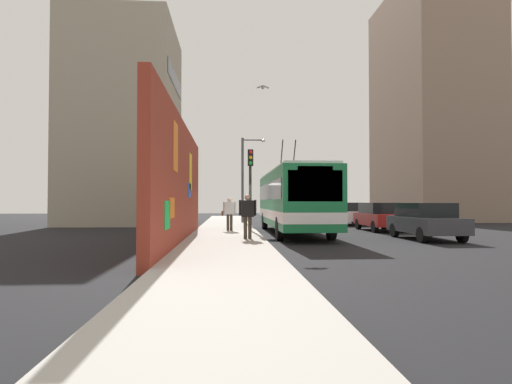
{
  "coord_description": "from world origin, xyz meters",
  "views": [
    {
      "loc": [
        -20.32,
        1.48,
        1.62
      ],
      "look_at": [
        -0.34,
        0.15,
        2.1
      ],
      "focal_mm": 29.24,
      "sensor_mm": 36.0,
      "label": 1
    }
  ],
  "objects_px": {
    "parked_car_red": "(379,216)",
    "parked_car_white": "(348,213)",
    "city_bus": "(292,199)",
    "pedestrian_at_curb": "(248,212)",
    "parked_car_dark_gray": "(425,220)",
    "pedestrian_midblock": "(229,211)",
    "street_lamp": "(245,173)",
    "traffic_light": "(250,176)",
    "parked_car_navy": "(327,211)"
  },
  "relations": [
    {
      "from": "city_bus",
      "to": "parked_car_navy",
      "type": "xyz_separation_m",
      "value": [
        14.24,
        -5.2,
        -0.95
      ]
    },
    {
      "from": "parked_car_red",
      "to": "pedestrian_midblock",
      "type": "xyz_separation_m",
      "value": [
        -1.46,
        8.42,
        0.31
      ]
    },
    {
      "from": "city_bus",
      "to": "parked_car_dark_gray",
      "type": "relative_size",
      "value": 2.73
    },
    {
      "from": "city_bus",
      "to": "street_lamp",
      "type": "distance_m",
      "value": 9.4
    },
    {
      "from": "city_bus",
      "to": "pedestrian_at_curb",
      "type": "height_order",
      "value": "city_bus"
    },
    {
      "from": "parked_car_red",
      "to": "parked_car_navy",
      "type": "distance_m",
      "value": 12.5
    },
    {
      "from": "city_bus",
      "to": "parked_car_red",
      "type": "bearing_deg",
      "value": -71.52
    },
    {
      "from": "parked_car_dark_gray",
      "to": "parked_car_white",
      "type": "xyz_separation_m",
      "value": [
        11.71,
        -0.0,
        0.0
      ]
    },
    {
      "from": "city_bus",
      "to": "street_lamp",
      "type": "xyz_separation_m",
      "value": [
        8.97,
        2.05,
        1.91
      ]
    },
    {
      "from": "parked_car_white",
      "to": "parked_car_red",
      "type": "bearing_deg",
      "value": 180.0
    },
    {
      "from": "pedestrian_midblock",
      "to": "traffic_light",
      "type": "xyz_separation_m",
      "value": [
        -0.14,
        -1.07,
        1.82
      ]
    },
    {
      "from": "traffic_light",
      "to": "parked_car_dark_gray",
      "type": "bearing_deg",
      "value": -117.79
    },
    {
      "from": "pedestrian_at_curb",
      "to": "parked_car_dark_gray",
      "type": "bearing_deg",
      "value": -83.96
    },
    {
      "from": "parked_car_navy",
      "to": "traffic_light",
      "type": "bearing_deg",
      "value": 152.48
    },
    {
      "from": "city_bus",
      "to": "parked_car_dark_gray",
      "type": "height_order",
      "value": "city_bus"
    },
    {
      "from": "parked_car_dark_gray",
      "to": "parked_car_white",
      "type": "height_order",
      "value": "same"
    },
    {
      "from": "parked_car_red",
      "to": "pedestrian_midblock",
      "type": "height_order",
      "value": "pedestrian_midblock"
    },
    {
      "from": "city_bus",
      "to": "pedestrian_midblock",
      "type": "height_order",
      "value": "city_bus"
    },
    {
      "from": "pedestrian_at_curb",
      "to": "parked_car_red",
      "type": "bearing_deg",
      "value": -50.78
    },
    {
      "from": "parked_car_white",
      "to": "pedestrian_midblock",
      "type": "xyz_separation_m",
      "value": [
        -7.7,
        8.42,
        0.31
      ]
    },
    {
      "from": "city_bus",
      "to": "parked_car_dark_gray",
      "type": "xyz_separation_m",
      "value": [
        -3.74,
        -5.2,
        -0.96
      ]
    },
    {
      "from": "city_bus",
      "to": "pedestrian_at_curb",
      "type": "xyz_separation_m",
      "value": [
        -4.55,
        2.51,
        -0.59
      ]
    },
    {
      "from": "parked_car_red",
      "to": "pedestrian_midblock",
      "type": "relative_size",
      "value": 2.47
    },
    {
      "from": "pedestrian_at_curb",
      "to": "parked_car_white",
      "type": "bearing_deg",
      "value": -31.6
    },
    {
      "from": "city_bus",
      "to": "pedestrian_midblock",
      "type": "bearing_deg",
      "value": 85.09
    },
    {
      "from": "parked_car_red",
      "to": "parked_car_white",
      "type": "bearing_deg",
      "value": -0.0
    },
    {
      "from": "parked_car_dark_gray",
      "to": "street_lamp",
      "type": "bearing_deg",
      "value": 29.7
    },
    {
      "from": "parked_car_white",
      "to": "city_bus",
      "type": "bearing_deg",
      "value": 146.9
    },
    {
      "from": "parked_car_dark_gray",
      "to": "parked_car_red",
      "type": "distance_m",
      "value": 5.47
    },
    {
      "from": "parked_car_navy",
      "to": "pedestrian_at_curb",
      "type": "relative_size",
      "value": 2.42
    },
    {
      "from": "parked_car_dark_gray",
      "to": "pedestrian_at_curb",
      "type": "bearing_deg",
      "value": 96.04
    },
    {
      "from": "parked_car_red",
      "to": "parked_car_navy",
      "type": "xyz_separation_m",
      "value": [
        12.5,
        -0.0,
        0.0
      ]
    },
    {
      "from": "pedestrian_midblock",
      "to": "traffic_light",
      "type": "distance_m",
      "value": 2.12
    },
    {
      "from": "pedestrian_at_curb",
      "to": "traffic_light",
      "type": "distance_m",
      "value": 5.02
    },
    {
      "from": "parked_car_dark_gray",
      "to": "parked_car_navy",
      "type": "height_order",
      "value": "same"
    },
    {
      "from": "street_lamp",
      "to": "pedestrian_midblock",
      "type": "bearing_deg",
      "value": 172.31
    },
    {
      "from": "pedestrian_midblock",
      "to": "parked_car_navy",
      "type": "bearing_deg",
      "value": -31.09
    },
    {
      "from": "parked_car_navy",
      "to": "traffic_light",
      "type": "xyz_separation_m",
      "value": [
        -14.1,
        7.35,
        2.13
      ]
    },
    {
      "from": "traffic_light",
      "to": "street_lamp",
      "type": "height_order",
      "value": "street_lamp"
    },
    {
      "from": "pedestrian_at_curb",
      "to": "traffic_light",
      "type": "relative_size",
      "value": 0.42
    },
    {
      "from": "parked_car_dark_gray",
      "to": "pedestrian_midblock",
      "type": "distance_m",
      "value": 9.33
    },
    {
      "from": "parked_car_dark_gray",
      "to": "parked_car_navy",
      "type": "bearing_deg",
      "value": -0.0
    },
    {
      "from": "parked_car_red",
      "to": "pedestrian_at_curb",
      "type": "height_order",
      "value": "pedestrian_at_curb"
    },
    {
      "from": "traffic_light",
      "to": "pedestrian_at_curb",
      "type": "bearing_deg",
      "value": 175.66
    },
    {
      "from": "parked_car_dark_gray",
      "to": "parked_car_red",
      "type": "relative_size",
      "value": 0.99
    },
    {
      "from": "pedestrian_at_curb",
      "to": "pedestrian_midblock",
      "type": "bearing_deg",
      "value": 8.42
    },
    {
      "from": "parked_car_white",
      "to": "parked_car_navy",
      "type": "relative_size",
      "value": 0.98
    },
    {
      "from": "city_bus",
      "to": "parked_car_white",
      "type": "bearing_deg",
      "value": -33.1
    },
    {
      "from": "parked_car_navy",
      "to": "street_lamp",
      "type": "relative_size",
      "value": 0.7
    },
    {
      "from": "city_bus",
      "to": "street_lamp",
      "type": "bearing_deg",
      "value": 12.85
    }
  ]
}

